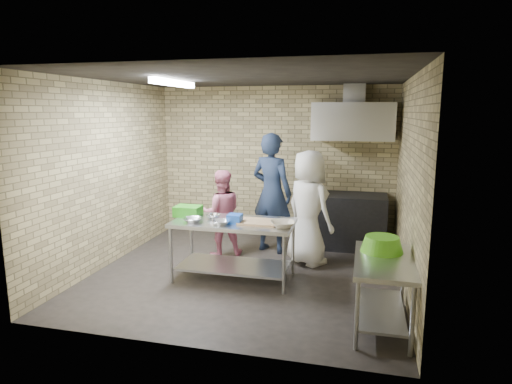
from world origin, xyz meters
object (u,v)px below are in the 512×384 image
man_navy (272,193)px  woman_pink (221,213)px  side_counter (382,293)px  green_crate (188,211)px  green_basin (382,244)px  prep_table (234,250)px  woman_white (308,208)px  blue_tub (235,219)px  bottle_red (356,125)px  bottle_green (381,127)px  stove (349,221)px

man_navy → woman_pink: bearing=48.6°
side_counter → green_crate: green_crate is taller
green_basin → prep_table: bearing=160.4°
woman_pink → woman_white: 1.39m
prep_table → blue_tub: (0.05, -0.10, 0.46)m
woman_white → man_navy: bearing=5.0°
bottle_red → bottle_green: (0.40, 0.00, -0.01)m
green_crate → bottle_green: 3.45m
prep_table → bottle_green: size_ratio=10.80×
side_counter → blue_tub: blue_tub is taller
green_basin → bottle_green: size_ratio=3.07×
man_navy → bottle_green: bearing=-136.1°
bottle_green → woman_white: bottle_green is taller
side_counter → woman_pink: bearing=142.5°
side_counter → green_basin: 0.52m
green_basin → bottle_red: size_ratio=2.56×
woman_white → bottle_red: bearing=-77.8°
stove → bottle_green: bottle_green is taller
stove → woman_white: bearing=-120.7°
woman_pink → woman_white: (1.38, -0.05, 0.17)m
side_counter → green_crate: (-2.62, 1.05, 0.51)m
stove → bottle_red: bearing=78.2°
green_basin → bottle_green: bearing=89.6°
prep_table → bottle_red: (1.52, 2.06, 1.62)m
side_counter → bottle_green: 3.41m
man_navy → green_basin: bearing=149.5°
green_crate → bottle_red: bottle_red is taller
stove → bottle_red: 1.60m
woman_pink → prep_table: bearing=92.9°
prep_table → man_navy: bearing=79.2°
green_crate → green_basin: green_crate is taller
bottle_red → blue_tub: bearing=-124.2°
green_crate → stove: bearing=38.1°
blue_tub → stove: bearing=53.5°
green_basin → woman_pink: bearing=146.3°
prep_table → woman_white: size_ratio=0.95×
prep_table → stove: size_ratio=1.35×
green_crate → bottle_green: bearing=36.5°
green_crate → woman_white: bearing=24.9°
side_counter → green_crate: 2.87m
side_counter → green_basin: size_ratio=2.61×
stove → bottle_green: bearing=28.1°
stove → woman_pink: 2.16m
bottle_red → bottle_green: 0.40m
green_crate → green_basin: (2.60, -0.80, -0.05)m
green_basin → man_navy: size_ratio=0.24×
side_counter → green_basin: (-0.02, 0.25, 0.46)m
man_navy → prep_table: bearing=99.0°
stove → man_navy: (-1.22, -0.51, 0.52)m
stove → man_navy: 1.42m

